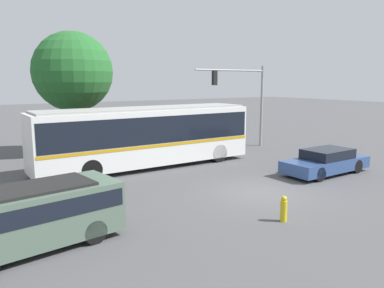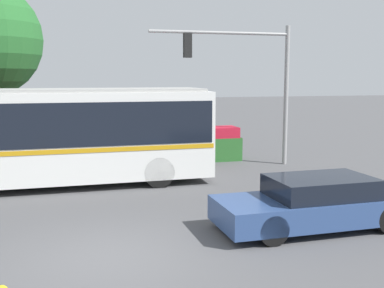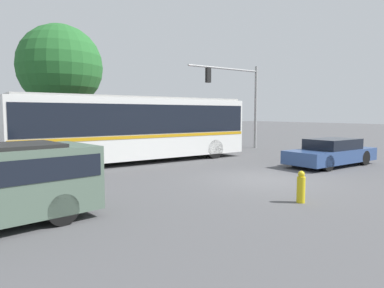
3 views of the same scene
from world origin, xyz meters
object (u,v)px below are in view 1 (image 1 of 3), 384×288
object	(u,v)px
traffic_light_pole	(246,93)
street_tree_left	(73,72)
city_bus	(146,133)
sedan_foreground	(326,162)
fire_hydrant	(284,209)
suv_left_lane	(30,213)

from	to	relation	value
traffic_light_pole	street_tree_left	xyz separation A→B (m)	(-10.37, 4.10, 1.32)
city_bus	sedan_foreground	distance (m)	9.24
traffic_light_pole	fire_hydrant	bearing A→B (deg)	54.22
city_bus	sedan_foreground	bearing A→B (deg)	-42.85
suv_left_lane	traffic_light_pole	world-z (taller)	traffic_light_pole
city_bus	suv_left_lane	bearing A→B (deg)	-135.08
suv_left_lane	fire_hydrant	size ratio (longest dim) A/B	5.81
street_tree_left	fire_hydrant	world-z (taller)	street_tree_left
street_tree_left	fire_hydrant	distance (m)	16.20
suv_left_lane	city_bus	bearing A→B (deg)	-142.37
sedan_foreground	traffic_light_pole	world-z (taller)	traffic_light_pole
city_bus	suv_left_lane	xyz separation A→B (m)	(-7.06, -7.18, -0.81)
sedan_foreground	fire_hydrant	distance (m)	7.40
traffic_light_pole	sedan_foreground	bearing A→B (deg)	78.91
fire_hydrant	sedan_foreground	bearing A→B (deg)	27.44
suv_left_lane	sedan_foreground	bearing A→B (deg)	176.37
city_bus	fire_hydrant	distance (m)	9.68
traffic_light_pole	fire_hydrant	world-z (taller)	traffic_light_pole
city_bus	street_tree_left	world-z (taller)	street_tree_left
city_bus	sedan_foreground	world-z (taller)	city_bus
suv_left_lane	street_tree_left	distance (m)	14.47
sedan_foreground	city_bus	bearing A→B (deg)	-43.29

